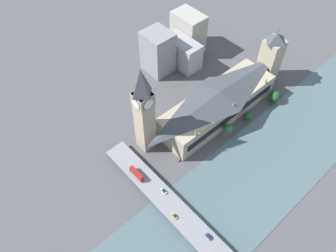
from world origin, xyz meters
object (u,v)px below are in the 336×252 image
object	(u,v)px
car_southbound_mid	(175,216)
road_bridge	(193,229)
double_decker_bus_lead	(137,174)
car_southbound_tail	(209,236)
victoria_tower	(270,58)
parliament_hall	(218,103)
car_northbound_mid	(164,191)
clock_tower	(144,110)

from	to	relation	value
car_southbound_mid	road_bridge	bearing A→B (deg)	-165.39
double_decker_bus_lead	car_southbound_tail	distance (m)	58.86
victoria_tower	double_decker_bus_lead	size ratio (longest dim) A/B	4.06
parliament_hall	car_southbound_mid	distance (m)	91.36
victoria_tower	road_bridge	xyz separation A→B (m)	(-54.18, 137.56, -17.78)
double_decker_bus_lead	car_northbound_mid	size ratio (longest dim) A/B	2.51
car_northbound_mid	car_southbound_tail	size ratio (longest dim) A/B	1.11
clock_tower	victoria_tower	xyz separation A→B (m)	(-13.38, -117.37, -14.60)
parliament_hall	clock_tower	distance (m)	64.27
road_bridge	car_southbound_tail	xyz separation A→B (m)	(-9.29, -2.89, 1.72)
clock_tower	car_southbound_tail	size ratio (longest dim) A/B	16.27
car_southbound_mid	car_southbound_tail	world-z (taller)	car_southbound_tail
car_northbound_mid	car_southbound_tail	distance (m)	38.46
clock_tower	car_southbound_tail	distance (m)	84.54
clock_tower	car_northbound_mid	size ratio (longest dim) A/B	14.64
car_southbound_mid	victoria_tower	bearing A→B (deg)	-73.53
double_decker_bus_lead	car_northbound_mid	xyz separation A→B (m)	(-20.10, -5.30, -1.87)
victoria_tower	road_bridge	world-z (taller)	victoria_tower
parliament_hall	road_bridge	world-z (taller)	parliament_hall
parliament_hall	road_bridge	size ratio (longest dim) A/B	0.63
parliament_hall	double_decker_bus_lead	world-z (taller)	parliament_hall
parliament_hall	car_southbound_mid	world-z (taller)	parliament_hall
clock_tower	car_southbound_mid	bearing A→B (deg)	156.90
car_southbound_mid	double_decker_bus_lead	bearing A→B (deg)	-0.94
clock_tower	car_southbound_tail	bearing A→B (deg)	167.31
car_northbound_mid	car_southbound_mid	bearing A→B (deg)	160.45
double_decker_bus_lead	car_northbound_mid	world-z (taller)	double_decker_bus_lead
parliament_hall	car_northbound_mid	bearing A→B (deg)	108.35
clock_tower	victoria_tower	size ratio (longest dim) A/B	1.44
clock_tower	car_southbound_mid	distance (m)	67.23
parliament_hall	double_decker_bus_lead	xyz separation A→B (m)	(-4.85, 80.55, -3.85)
parliament_hall	car_southbound_tail	size ratio (longest dim) A/B	22.62
parliament_hall	double_decker_bus_lead	distance (m)	80.79
victoria_tower	car_southbound_mid	size ratio (longest dim) A/B	12.30
clock_tower	road_bridge	bearing A→B (deg)	163.36
car_southbound_mid	parliament_hall	bearing A→B (deg)	-62.88
victoria_tower	car_southbound_tail	size ratio (longest dim) A/B	11.32
parliament_hall	victoria_tower	distance (m)	60.57
clock_tower	road_bridge	world-z (taller)	clock_tower
clock_tower	car_southbound_mid	size ratio (longest dim) A/B	17.69
parliament_hall	victoria_tower	bearing A→B (deg)	-89.94
clock_tower	double_decker_bus_lead	distance (m)	41.06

